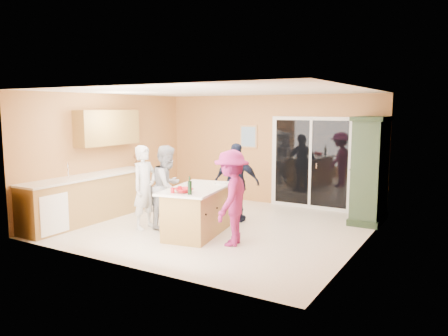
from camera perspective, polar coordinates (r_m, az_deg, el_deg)
The scene contains 22 objects.
floor at distance 8.58m, azimuth -1.21°, elevation -7.65°, with size 5.50×5.50×0.00m, color silver.
ceiling at distance 8.28m, azimuth -1.27°, elevation 9.99°, with size 5.50×5.00×0.10m, color white.
wall_back at distance 10.52m, azimuth 5.93°, elevation 2.38°, with size 5.50×0.10×2.60m, color #DFA15B.
wall_front at distance 6.36m, azimuth -13.16°, elevation -1.28°, with size 5.50×0.10×2.60m, color #DFA15B.
wall_left at distance 10.04m, azimuth -14.73°, elevation 1.91°, with size 0.10×5.00×2.60m, color #DFA15B.
wall_right at distance 7.28m, azimuth 17.51°, elevation -0.31°, with size 0.10×5.00×2.60m, color #DFA15B.
left_cabinet_run at distance 9.23m, azimuth -17.84°, elevation -3.96°, with size 0.65×3.05×1.24m.
upper_cabinets at distance 9.74m, azimuth -14.95°, elevation 5.12°, with size 0.35×1.60×0.75m, color #A2793F.
sliding_door at distance 10.13m, azimuth 11.24°, elevation 0.64°, with size 1.90×0.07×2.10m.
framed_picture at distance 10.72m, azimuth 3.22°, elevation 4.11°, with size 0.46×0.04×0.56m.
kitchen_island at distance 7.98m, azimuth -3.52°, elevation -5.81°, with size 1.18×1.79×0.87m.
green_hutch at distance 9.21m, azimuth 18.55°, elevation -0.39°, with size 0.61×1.16×2.13m.
woman_white at distance 8.43m, azimuth -10.31°, elevation -2.49°, with size 0.58×0.38×1.59m, color silver.
woman_grey at distance 8.45m, azimuth -7.35°, elevation -2.42°, with size 0.77×0.60×1.59m, color gray.
woman_navy at distance 8.81m, azimuth 1.67°, elevation -1.92°, with size 0.93×0.39×1.59m, color #171B33.
woman_magenta at distance 7.29m, azimuth 0.98°, elevation -3.91°, with size 1.04×0.60×1.60m, color #8B1E66.
serving_bowl at distance 7.43m, azimuth -5.27°, elevation -2.91°, with size 0.30×0.30×0.07m, color #AB131A.
tulip_vase at distance 10.23m, azimuth -11.42°, elevation 1.04°, with size 0.18×0.12×0.34m, color #AC1126.
tumbler_near at distance 7.47m, azimuth -5.81°, elevation -2.76°, with size 0.07×0.07×0.10m, color #AB131A.
tumbler_far at distance 7.40m, azimuth -6.74°, elevation -2.90°, with size 0.06×0.06×0.09m, color #AB131A.
wine_bottle at distance 7.23m, azimuth -4.49°, elevation -2.54°, with size 0.07×0.07×0.31m.
white_plate at distance 8.29m, azimuth -0.43°, elevation -1.97°, with size 0.25×0.25×0.02m, color silver.
Camera 1 is at (4.34, -7.04, 2.27)m, focal length 35.00 mm.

